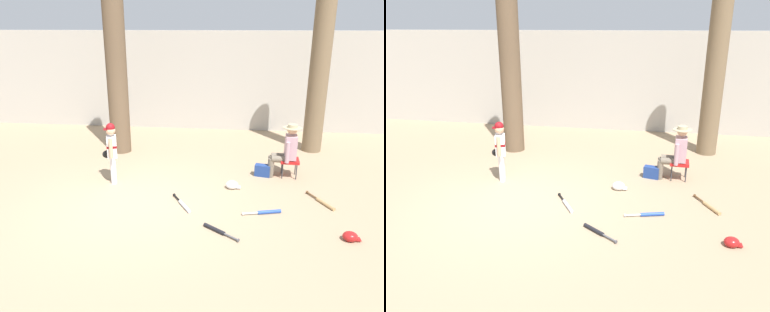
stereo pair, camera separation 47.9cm
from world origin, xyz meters
TOP-DOWN VIEW (x-y plane):
  - ground_plane at (0.00, 0.00)m, footprint 60.00×60.00m
  - concrete_back_wall at (0.00, 5.84)m, footprint 18.00×0.36m
  - tree_near_player at (-1.20, 3.11)m, footprint 0.89×0.89m
  - tree_behind_spectator at (3.88, 3.75)m, footprint 0.79×0.79m
  - young_ballplayer at (-0.76, 1.04)m, footprint 0.44×0.56m
  - folding_stool at (3.04, 1.77)m, footprint 0.42×0.42m
  - seated_spectator at (2.94, 1.78)m, footprint 0.67×0.53m
  - handbag_beside_stool at (2.46, 1.74)m, footprint 0.37×0.25m
  - bat_black_composite at (1.58, -0.83)m, footprint 0.61×0.49m
  - bat_blue_youth at (2.43, -0.09)m, footprint 0.71×0.25m
  - bat_wood_tan at (3.53, 0.43)m, footprint 0.42×0.75m
  - bat_aluminum_silver at (0.90, 0.02)m, footprint 0.44×0.71m
  - batting_helmet_white at (1.80, 0.97)m, footprint 0.30×0.23m
  - batting_helmet_red at (3.68, -0.84)m, footprint 0.28×0.21m

SIDE VIEW (x-z plane):
  - ground_plane at x=0.00m, z-range 0.00..0.00m
  - bat_black_composite at x=1.58m, z-range 0.00..0.07m
  - bat_wood_tan at x=3.53m, z-range 0.00..0.07m
  - bat_aluminum_silver at x=0.90m, z-range 0.00..0.07m
  - bat_blue_youth at x=2.43m, z-range 0.00..0.07m
  - batting_helmet_red at x=3.68m, z-range -0.01..0.15m
  - batting_helmet_white at x=1.80m, z-range -0.01..0.16m
  - handbag_beside_stool at x=2.46m, z-range 0.00..0.26m
  - folding_stool at x=3.04m, z-range 0.16..0.57m
  - seated_spectator at x=2.94m, z-range 0.04..1.24m
  - young_ballplayer at x=-0.76m, z-range 0.09..1.40m
  - concrete_back_wall at x=0.00m, z-range 0.00..3.05m
  - tree_behind_spectator at x=3.88m, z-range -0.39..3.91m
  - tree_near_player at x=-1.20m, z-range -0.46..4.50m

